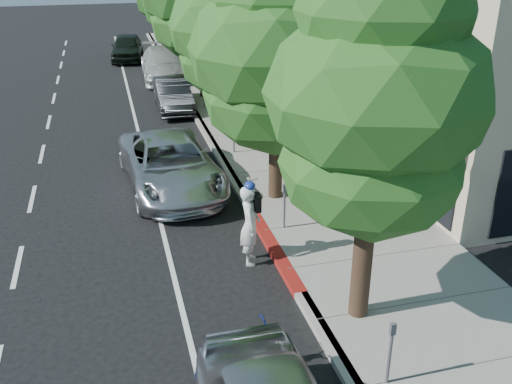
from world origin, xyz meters
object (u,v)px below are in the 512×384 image
object	(u,v)px
dark_suv_far	(127,47)
silver_suv	(170,164)
street_tree_2	(229,29)
cyclist	(250,225)
dark_sedan	(173,95)
white_pickup	(163,64)
street_tree_1	(277,53)
street_tree_0	(377,100)
pedestrian	(282,94)
bicycle	(243,353)

from	to	relation	value
dark_suv_far	silver_suv	bearing A→B (deg)	-83.59
street_tree_2	cyclist	distance (m)	9.88
dark_sedan	white_pickup	distance (m)	6.21
dark_sedan	street_tree_1	bearing A→B (deg)	-80.44
street_tree_0	street_tree_1	bearing A→B (deg)	90.00
street_tree_0	dark_suv_far	size ratio (longest dim) A/B	1.59
silver_suv	dark_suv_far	distance (m)	20.90
pedestrian	street_tree_0	bearing A→B (deg)	48.45
street_tree_1	cyclist	world-z (taller)	street_tree_1
cyclist	silver_suv	world-z (taller)	cyclist
street_tree_0	white_pickup	world-z (taller)	street_tree_0
silver_suv	white_pickup	world-z (taller)	white_pickup
bicycle	pedestrian	distance (m)	16.42
bicycle	dark_sedan	world-z (taller)	dark_sedan
silver_suv	dark_suv_far	bearing A→B (deg)	86.07
silver_suv	pedestrian	world-z (taller)	pedestrian
cyclist	dark_sedan	world-z (taller)	cyclist
bicycle	dark_suv_far	xyz separation A→B (m)	(-0.33, 29.62, 0.31)
dark_suv_far	pedestrian	xyz separation A→B (m)	(5.86, -14.17, 0.16)
street_tree_1	pedestrian	bearing A→B (deg)	71.48
street_tree_1	street_tree_2	size ratio (longest dim) A/B	1.06
street_tree_0	cyclist	xyz separation A→B (m)	(-1.60, 2.78, -3.67)
dark_sedan	white_pickup	bearing A→B (deg)	87.83
street_tree_1	street_tree_2	distance (m)	6.00
pedestrian	dark_sedan	bearing A→B (deg)	-54.82
silver_suv	white_pickup	xyz separation A→B (m)	(1.49, 14.98, 0.03)
cyclist	dark_sedan	distance (m)	13.72
street_tree_2	dark_suv_far	xyz separation A→B (m)	(-3.03, 16.62, -3.39)
street_tree_0	dark_sedan	size ratio (longest dim) A/B	1.75
dark_sedan	cyclist	bearing A→B (deg)	-89.20
street_tree_0	pedestrian	world-z (taller)	street_tree_0
street_tree_1	cyclist	bearing A→B (deg)	-116.42
street_tree_1	dark_sedan	world-z (taller)	street_tree_1
street_tree_2	white_pickup	world-z (taller)	street_tree_2
street_tree_2	dark_suv_far	world-z (taller)	street_tree_2
bicycle	silver_suv	bearing A→B (deg)	-9.48
street_tree_0	street_tree_2	size ratio (longest dim) A/B	1.08
cyclist	dark_suv_far	bearing A→B (deg)	15.24
street_tree_0	bicycle	xyz separation A→B (m)	(-2.70, -1.00, -4.19)
bicycle	dark_suv_far	size ratio (longest dim) A/B	0.40
street_tree_0	cyclist	size ratio (longest dim) A/B	3.68
street_tree_2	cyclist	bearing A→B (deg)	-99.84
pedestrian	cyclist	bearing A→B (deg)	38.74
cyclist	bicycle	world-z (taller)	cyclist
street_tree_1	dark_sedan	distance (m)	11.26
street_tree_1	pedestrian	xyz separation A→B (m)	(2.83, 8.46, -3.45)
street_tree_0	street_tree_1	distance (m)	6.01
street_tree_2	silver_suv	distance (m)	6.17
bicycle	dark_sedan	xyz separation A→B (m)	(1.02, 17.50, 0.21)
street_tree_0	silver_suv	bearing A→B (deg)	110.51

